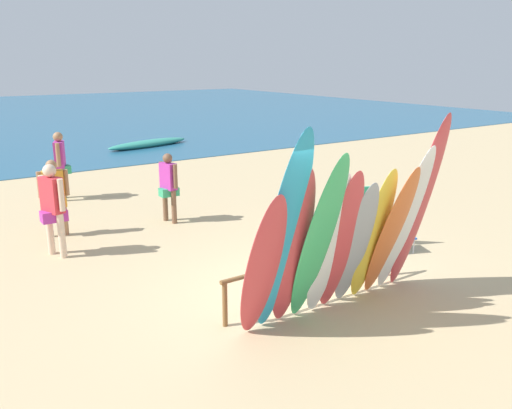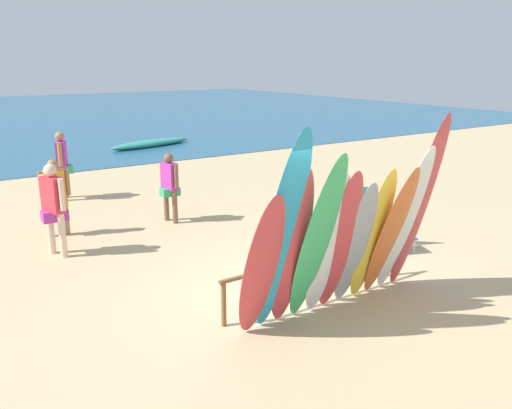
# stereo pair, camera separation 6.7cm
# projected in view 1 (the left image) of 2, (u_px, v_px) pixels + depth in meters

# --- Properties ---
(ground) EXTENTS (60.00, 60.00, 0.00)m
(ground) POSITION_uv_depth(u_px,v_px,m) (64.00, 159.00, 19.27)
(ground) COLOR tan
(surfboard_rack) EXTENTS (3.25, 0.07, 0.68)m
(surfboard_rack) POSITION_uv_depth(u_px,v_px,m) (315.00, 265.00, 7.94)
(surfboard_rack) COLOR brown
(surfboard_rack) RESTS_ON ground
(surfboard_red_0) EXTENTS (0.54, 0.75, 2.03)m
(surfboard_red_0) POSITION_uv_depth(u_px,v_px,m) (263.00, 268.00, 6.57)
(surfboard_red_0) COLOR #D13D42
(surfboard_red_0) RESTS_ON ground
(surfboard_teal_1) EXTENTS (0.64, 0.93, 2.79)m
(surfboard_teal_1) POSITION_uv_depth(u_px,v_px,m) (283.00, 235.00, 6.60)
(surfboard_teal_1) COLOR #289EC6
(surfboard_teal_1) RESTS_ON ground
(surfboard_red_2) EXTENTS (0.54, 0.74, 2.28)m
(surfboard_red_2) POSITION_uv_depth(u_px,v_px,m) (293.00, 249.00, 6.85)
(surfboard_red_2) COLOR #D13D42
(surfboard_red_2) RESTS_ON ground
(surfboard_green_3) EXTENTS (0.48, 0.96, 2.46)m
(surfboard_green_3) POSITION_uv_depth(u_px,v_px,m) (318.00, 241.00, 6.87)
(surfboard_green_3) COLOR #38B266
(surfboard_green_3) RESTS_ON ground
(surfboard_white_4) EXTENTS (0.59, 0.68, 2.13)m
(surfboard_white_4) POSITION_uv_depth(u_px,v_px,m) (329.00, 245.00, 7.20)
(surfboard_white_4) COLOR white
(surfboard_white_4) RESTS_ON ground
(surfboard_red_5) EXTENTS (0.54, 0.73, 2.14)m
(surfboard_red_5) POSITION_uv_depth(u_px,v_px,m) (341.00, 242.00, 7.31)
(surfboard_red_5) COLOR #D13D42
(surfboard_red_5) RESTS_ON ground
(surfboard_grey_6) EXTENTS (0.53, 0.74, 1.94)m
(surfboard_grey_6) POSITION_uv_depth(u_px,v_px,m) (356.00, 244.00, 7.52)
(surfboard_grey_6) COLOR #999EA3
(surfboard_grey_6) RESTS_ON ground
(surfboard_yellow_7) EXTENTS (0.60, 0.69, 2.08)m
(surfboard_yellow_7) POSITION_uv_depth(u_px,v_px,m) (373.00, 235.00, 7.69)
(surfboard_yellow_7) COLOR yellow
(surfboard_yellow_7) RESTS_ON ground
(surfboard_orange_8) EXTENTS (0.58, 0.86, 2.10)m
(surfboard_orange_8) POSITION_uv_depth(u_px,v_px,m) (391.00, 233.00, 7.77)
(surfboard_orange_8) COLOR orange
(surfboard_orange_8) RESTS_ON ground
(surfboard_white_9) EXTENTS (0.55, 0.86, 2.37)m
(surfboard_white_9) POSITION_uv_depth(u_px,v_px,m) (405.00, 221.00, 7.89)
(surfboard_white_9) COLOR white
(surfboard_white_9) RESTS_ON ground
(surfboard_red_10) EXTENTS (0.59, 0.85, 2.80)m
(surfboard_red_10) POSITION_uv_depth(u_px,v_px,m) (419.00, 204.00, 7.98)
(surfboard_red_10) COLOR #D13D42
(surfboard_red_10) RESTS_ON ground
(beachgoer_near_rack) EXTENTS (0.59, 0.25, 1.58)m
(beachgoer_near_rack) POSITION_uv_depth(u_px,v_px,m) (54.00, 193.00, 10.69)
(beachgoer_near_rack) COLOR #9E704C
(beachgoer_near_rack) RESTS_ON ground
(beachgoer_strolling) EXTENTS (0.45, 0.62, 1.74)m
(beachgoer_strolling) POSITION_uv_depth(u_px,v_px,m) (60.00, 161.00, 13.51)
(beachgoer_strolling) COLOR #9E704C
(beachgoer_strolling) RESTS_ON ground
(beachgoer_midbeach) EXTENTS (0.45, 0.61, 1.71)m
(beachgoer_midbeach) POSITION_uv_depth(u_px,v_px,m) (53.00, 204.00, 9.56)
(beachgoer_midbeach) COLOR beige
(beachgoer_midbeach) RESTS_ON ground
(beachgoer_photographing) EXTENTS (0.40, 0.57, 1.54)m
(beachgoer_photographing) POSITION_uv_depth(u_px,v_px,m) (169.00, 183.00, 11.63)
(beachgoer_photographing) COLOR brown
(beachgoer_photographing) RESTS_ON ground
(beach_chair_red) EXTENTS (0.64, 0.80, 0.81)m
(beach_chair_red) POSITION_uv_depth(u_px,v_px,m) (301.00, 207.00, 11.44)
(beach_chair_red) COLOR #B7B7BC
(beach_chair_red) RESTS_ON ground
(beach_chair_blue) EXTENTS (0.72, 0.83, 0.82)m
(beach_chair_blue) POSITION_uv_depth(u_px,v_px,m) (395.00, 226.00, 10.12)
(beach_chair_blue) COLOR #B7B7BC
(beach_chair_blue) RESTS_ON ground
(beach_chair_striped) EXTENTS (0.73, 0.81, 0.83)m
(beach_chair_striped) POSITION_uv_depth(u_px,v_px,m) (365.00, 205.00, 11.62)
(beach_chair_striped) COLOR #B7B7BC
(beach_chair_striped) RESTS_ON ground
(distant_boat) EXTENTS (3.88, 1.58, 0.31)m
(distant_boat) POSITION_uv_depth(u_px,v_px,m) (149.00, 144.00, 21.95)
(distant_boat) COLOR teal
(distant_boat) RESTS_ON ground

